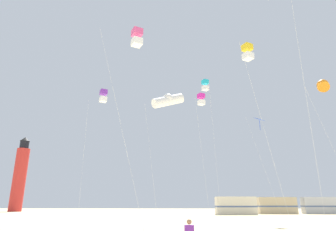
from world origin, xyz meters
TOP-DOWN VIEW (x-y plane):
  - kite_tube_white at (0.80, 13.46)m, footprint 3.00×2.69m
  - kite_box_gold at (6.47, 12.12)m, footprint 2.32×1.85m
  - kite_box_cyan at (4.42, 22.33)m, footprint 1.42×1.42m
  - kite_tube_orange at (11.45, 12.50)m, footprint 2.38×2.81m
  - kite_box_violet at (-5.35, 18.26)m, footprint 2.04×2.47m
  - kite_box_magenta at (3.82, 21.04)m, footprint 1.05×1.05m
  - kite_box_rainbow at (-1.01, 9.67)m, footprint 3.21×2.49m
  - kite_diamond_blue at (10.16, 23.72)m, footprint 2.55×2.27m
  - lighthouse_distant at (-34.95, 59.02)m, footprint 2.80×2.80m
  - rv_van_cream at (10.64, 43.43)m, footprint 6.61×2.85m
  - rv_van_tan at (18.57, 47.50)m, footprint 6.47×2.43m
  - rv_van_silver at (26.40, 47.64)m, footprint 6.58×2.75m

SIDE VIEW (x-z plane):
  - rv_van_cream at x=10.64m, z-range -0.01..2.79m
  - rv_van_tan at x=18.57m, z-range -0.01..2.79m
  - rv_van_silver at x=26.40m, z-range -0.01..2.79m
  - lighthouse_distant at x=-34.95m, z-range -0.56..16.24m
  - kite_tube_white at x=0.80m, z-range 4.10..13.71m
  - kite_tube_orange at x=11.45m, z-range 4.35..14.45m
  - kite_diamond_blue at x=10.16m, z-range 4.63..15.22m
  - kite_box_violet at x=-5.35m, z-range 5.28..17.05m
  - kite_box_magenta at x=3.82m, z-range 5.56..17.87m
  - kite_box_rainbow at x=-1.01m, z-range 5.57..17.93m
  - kite_box_gold at x=6.47m, z-range 5.66..18.18m
  - kite_box_cyan at x=4.42m, z-range 6.58..20.97m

